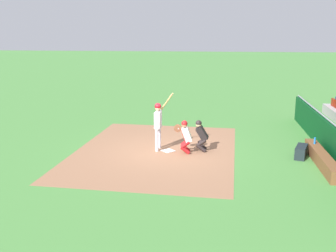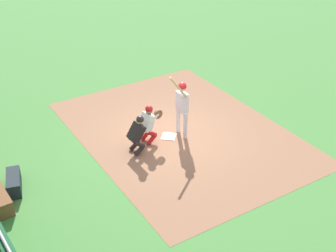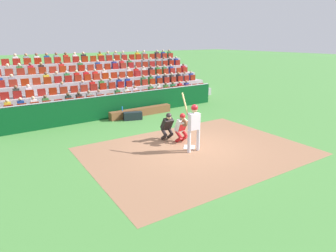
# 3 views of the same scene
# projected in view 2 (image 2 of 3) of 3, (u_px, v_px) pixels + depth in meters

# --- Properties ---
(ground_plane) EXTENTS (160.00, 160.00, 0.00)m
(ground_plane) POSITION_uv_depth(u_px,v_px,m) (169.00, 137.00, 15.10)
(ground_plane) COLOR #48863D
(infield_dirt_patch) EXTENTS (8.70, 6.53, 0.01)m
(infield_dirt_patch) POSITION_uv_depth(u_px,v_px,m) (181.00, 132.00, 15.34)
(infield_dirt_patch) COLOR #95674A
(infield_dirt_patch) RESTS_ON ground_plane
(home_plate_marker) EXTENTS (0.62, 0.62, 0.02)m
(home_plate_marker) POSITION_uv_depth(u_px,v_px,m) (169.00, 136.00, 15.09)
(home_plate_marker) COLOR white
(home_plate_marker) RESTS_ON infield_dirt_patch
(batter_at_plate) EXTENTS (0.60, 0.73, 2.28)m
(batter_at_plate) POSITION_uv_depth(u_px,v_px,m) (182.00, 103.00, 14.59)
(batter_at_plate) COLOR silver
(batter_at_plate) RESTS_ON ground_plane
(catcher_crouching) EXTENTS (0.49, 0.74, 1.30)m
(catcher_crouching) POSITION_uv_depth(u_px,v_px,m) (149.00, 122.00, 14.49)
(catcher_crouching) COLOR red
(catcher_crouching) RESTS_ON ground_plane
(home_plate_umpire) EXTENTS (0.48, 0.52, 1.25)m
(home_plate_umpire) POSITION_uv_depth(u_px,v_px,m) (137.00, 133.00, 14.00)
(home_plate_umpire) COLOR #2A2121
(home_plate_umpire) RESTS_ON ground_plane
(equipment_duffel_bag) EXTENTS (1.06, 0.65, 0.43)m
(equipment_duffel_bag) POSITION_uv_depth(u_px,v_px,m) (14.00, 183.00, 12.64)
(equipment_duffel_bag) COLOR black
(equipment_duffel_bag) RESTS_ON ground_plane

